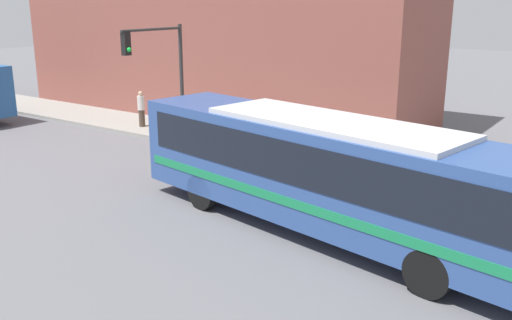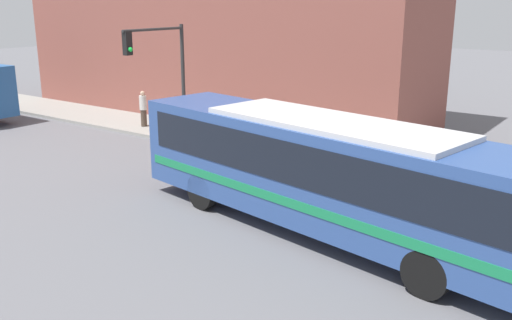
{
  "view_description": "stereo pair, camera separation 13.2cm",
  "coord_description": "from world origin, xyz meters",
  "px_view_note": "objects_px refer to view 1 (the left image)",
  "views": [
    {
      "loc": [
        -12.75,
        -6.87,
        5.94
      ],
      "look_at": [
        0.59,
        2.48,
        1.32
      ],
      "focal_mm": 40.0,
      "sensor_mm": 36.0,
      "label": 1
    },
    {
      "loc": [
        -12.67,
        -6.98,
        5.94
      ],
      "look_at": [
        0.59,
        2.48,
        1.32
      ],
      "focal_mm": 40.0,
      "sensor_mm": 36.0,
      "label": 2
    }
  ],
  "objects_px": {
    "traffic_light_pole": "(161,62)",
    "pedestrian_mid_block": "(141,109)",
    "pedestrian_near_corner": "(238,121)",
    "city_bus": "(331,170)",
    "parking_meter": "(198,120)",
    "fire_hydrant": "(318,153)"
  },
  "relations": [
    {
      "from": "parking_meter",
      "to": "pedestrian_mid_block",
      "type": "bearing_deg",
      "value": 81.76
    },
    {
      "from": "city_bus",
      "to": "fire_hydrant",
      "type": "bearing_deg",
      "value": 41.56
    },
    {
      "from": "city_bus",
      "to": "pedestrian_mid_block",
      "type": "relative_size",
      "value": 7.51
    },
    {
      "from": "fire_hydrant",
      "to": "pedestrian_near_corner",
      "type": "height_order",
      "value": "pedestrian_near_corner"
    },
    {
      "from": "pedestrian_near_corner",
      "to": "pedestrian_mid_block",
      "type": "bearing_deg",
      "value": 95.19
    },
    {
      "from": "traffic_light_pole",
      "to": "pedestrian_mid_block",
      "type": "relative_size",
      "value": 2.86
    },
    {
      "from": "fire_hydrant",
      "to": "traffic_light_pole",
      "type": "xyz_separation_m",
      "value": [
        -1.03,
        6.75,
        2.99
      ]
    },
    {
      "from": "traffic_light_pole",
      "to": "parking_meter",
      "type": "height_order",
      "value": "traffic_light_pole"
    },
    {
      "from": "city_bus",
      "to": "fire_hydrant",
      "type": "distance_m",
      "value": 6.6
    },
    {
      "from": "fire_hydrant",
      "to": "traffic_light_pole",
      "type": "height_order",
      "value": "traffic_light_pole"
    },
    {
      "from": "traffic_light_pole",
      "to": "pedestrian_near_corner",
      "type": "height_order",
      "value": "traffic_light_pole"
    },
    {
      "from": "fire_hydrant",
      "to": "pedestrian_near_corner",
      "type": "xyz_separation_m",
      "value": [
        1.05,
        4.46,
        0.47
      ]
    },
    {
      "from": "fire_hydrant",
      "to": "traffic_light_pole",
      "type": "bearing_deg",
      "value": 98.7
    },
    {
      "from": "fire_hydrant",
      "to": "traffic_light_pole",
      "type": "distance_m",
      "value": 7.46
    },
    {
      "from": "fire_hydrant",
      "to": "pedestrian_near_corner",
      "type": "bearing_deg",
      "value": 76.71
    },
    {
      "from": "pedestrian_near_corner",
      "to": "traffic_light_pole",
      "type": "bearing_deg",
      "value": 132.23
    },
    {
      "from": "pedestrian_near_corner",
      "to": "parking_meter",
      "type": "bearing_deg",
      "value": 128.35
    },
    {
      "from": "fire_hydrant",
      "to": "parking_meter",
      "type": "xyz_separation_m",
      "value": [
        0.0,
        5.79,
        0.57
      ]
    },
    {
      "from": "city_bus",
      "to": "pedestrian_mid_block",
      "type": "bearing_deg",
      "value": 75.21
    },
    {
      "from": "fire_hydrant",
      "to": "pedestrian_mid_block",
      "type": "relative_size",
      "value": 0.39
    },
    {
      "from": "parking_meter",
      "to": "pedestrian_near_corner",
      "type": "relative_size",
      "value": 0.84
    },
    {
      "from": "parking_meter",
      "to": "pedestrian_near_corner",
      "type": "bearing_deg",
      "value": -51.65
    }
  ]
}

